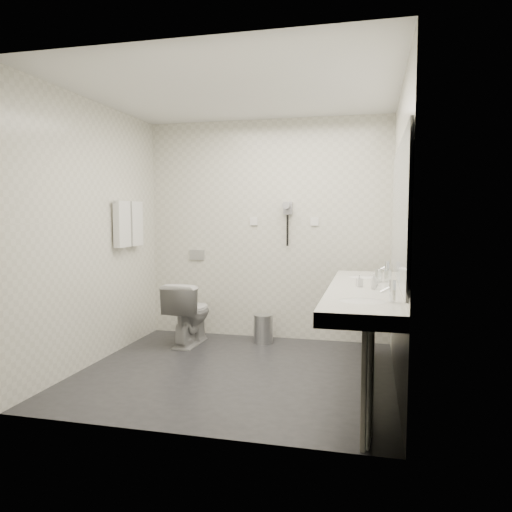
# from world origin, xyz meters

# --- Properties ---
(floor) EXTENTS (2.80, 2.80, 0.00)m
(floor) POSITION_xyz_m (0.00, 0.00, 0.00)
(floor) COLOR #232327
(floor) RESTS_ON ground
(ceiling) EXTENTS (2.80, 2.80, 0.00)m
(ceiling) POSITION_xyz_m (0.00, 0.00, 2.50)
(ceiling) COLOR white
(ceiling) RESTS_ON wall_back
(wall_back) EXTENTS (2.80, 0.00, 2.80)m
(wall_back) POSITION_xyz_m (0.00, 1.30, 1.25)
(wall_back) COLOR silver
(wall_back) RESTS_ON floor
(wall_front) EXTENTS (2.80, 0.00, 2.80)m
(wall_front) POSITION_xyz_m (0.00, -1.30, 1.25)
(wall_front) COLOR silver
(wall_front) RESTS_ON floor
(wall_left) EXTENTS (0.00, 2.60, 2.60)m
(wall_left) POSITION_xyz_m (-1.40, 0.00, 1.25)
(wall_left) COLOR silver
(wall_left) RESTS_ON floor
(wall_right) EXTENTS (0.00, 2.60, 2.60)m
(wall_right) POSITION_xyz_m (1.40, 0.00, 1.25)
(wall_right) COLOR silver
(wall_right) RESTS_ON floor
(vanity_counter) EXTENTS (0.55, 2.20, 0.10)m
(vanity_counter) POSITION_xyz_m (1.12, -0.20, 0.80)
(vanity_counter) COLOR white
(vanity_counter) RESTS_ON floor
(vanity_panel) EXTENTS (0.03, 2.15, 0.75)m
(vanity_panel) POSITION_xyz_m (1.15, -0.20, 0.38)
(vanity_panel) COLOR gray
(vanity_panel) RESTS_ON floor
(vanity_post_near) EXTENTS (0.06, 0.06, 0.75)m
(vanity_post_near) POSITION_xyz_m (1.18, -1.24, 0.38)
(vanity_post_near) COLOR silver
(vanity_post_near) RESTS_ON floor
(vanity_post_far) EXTENTS (0.06, 0.06, 0.75)m
(vanity_post_far) POSITION_xyz_m (1.18, 0.84, 0.38)
(vanity_post_far) COLOR silver
(vanity_post_far) RESTS_ON floor
(mirror) EXTENTS (0.02, 2.20, 1.05)m
(mirror) POSITION_xyz_m (1.39, -0.20, 1.45)
(mirror) COLOR #B2BCC6
(mirror) RESTS_ON wall_right
(basin_near) EXTENTS (0.40, 0.31, 0.05)m
(basin_near) POSITION_xyz_m (1.12, -0.85, 0.83)
(basin_near) COLOR white
(basin_near) RESTS_ON vanity_counter
(basin_far) EXTENTS (0.40, 0.31, 0.05)m
(basin_far) POSITION_xyz_m (1.12, 0.45, 0.83)
(basin_far) COLOR white
(basin_far) RESTS_ON vanity_counter
(faucet_near) EXTENTS (0.04, 0.04, 0.15)m
(faucet_near) POSITION_xyz_m (1.32, -0.85, 0.92)
(faucet_near) COLOR silver
(faucet_near) RESTS_ON vanity_counter
(faucet_far) EXTENTS (0.04, 0.04, 0.15)m
(faucet_far) POSITION_xyz_m (1.32, 0.45, 0.92)
(faucet_far) COLOR silver
(faucet_far) RESTS_ON vanity_counter
(soap_bottle_a) EXTENTS (0.06, 0.06, 0.10)m
(soap_bottle_a) POSITION_xyz_m (1.09, -0.21, 0.90)
(soap_bottle_a) COLOR beige
(soap_bottle_a) RESTS_ON vanity_counter
(soap_bottle_b) EXTENTS (0.09, 0.09, 0.08)m
(soap_bottle_b) POSITION_xyz_m (1.21, -0.12, 0.89)
(soap_bottle_b) COLOR beige
(soap_bottle_b) RESTS_ON vanity_counter
(soap_bottle_c) EXTENTS (0.06, 0.06, 0.12)m
(soap_bottle_c) POSITION_xyz_m (1.20, -0.30, 0.91)
(soap_bottle_c) COLOR beige
(soap_bottle_c) RESTS_ON vanity_counter
(glass_left) EXTENTS (0.08, 0.08, 0.11)m
(glass_left) POSITION_xyz_m (1.24, 0.13, 0.91)
(glass_left) COLOR silver
(glass_left) RESTS_ON vanity_counter
(glass_right) EXTENTS (0.07, 0.07, 0.11)m
(glass_right) POSITION_xyz_m (1.32, 0.15, 0.90)
(glass_right) COLOR silver
(glass_right) RESTS_ON vanity_counter
(toilet) EXTENTS (0.41, 0.69, 0.69)m
(toilet) POSITION_xyz_m (-0.77, 0.80, 0.35)
(toilet) COLOR white
(toilet) RESTS_ON floor
(flush_plate) EXTENTS (0.18, 0.02, 0.12)m
(flush_plate) POSITION_xyz_m (-0.85, 1.29, 0.95)
(flush_plate) COLOR #B2B5BA
(flush_plate) RESTS_ON wall_back
(pedal_bin) EXTENTS (0.26, 0.26, 0.30)m
(pedal_bin) POSITION_xyz_m (0.02, 1.04, 0.15)
(pedal_bin) COLOR #B2B5BA
(pedal_bin) RESTS_ON floor
(bin_lid) EXTENTS (0.22, 0.22, 0.02)m
(bin_lid) POSITION_xyz_m (0.02, 1.04, 0.31)
(bin_lid) COLOR #B2B5BA
(bin_lid) RESTS_ON pedal_bin
(towel_rail) EXTENTS (0.02, 0.62, 0.02)m
(towel_rail) POSITION_xyz_m (-1.35, 0.55, 1.55)
(towel_rail) COLOR silver
(towel_rail) RESTS_ON wall_left
(towel_near) EXTENTS (0.07, 0.24, 0.48)m
(towel_near) POSITION_xyz_m (-1.34, 0.41, 1.33)
(towel_near) COLOR white
(towel_near) RESTS_ON towel_rail
(towel_far) EXTENTS (0.07, 0.24, 0.48)m
(towel_far) POSITION_xyz_m (-1.34, 0.69, 1.33)
(towel_far) COLOR white
(towel_far) RESTS_ON towel_rail
(dryer_cradle) EXTENTS (0.10, 0.04, 0.14)m
(dryer_cradle) POSITION_xyz_m (0.25, 1.27, 1.50)
(dryer_cradle) COLOR #95959A
(dryer_cradle) RESTS_ON wall_back
(dryer_barrel) EXTENTS (0.08, 0.14, 0.08)m
(dryer_barrel) POSITION_xyz_m (0.25, 1.20, 1.53)
(dryer_barrel) COLOR #95959A
(dryer_barrel) RESTS_ON dryer_cradle
(dryer_cord) EXTENTS (0.02, 0.02, 0.35)m
(dryer_cord) POSITION_xyz_m (0.25, 1.26, 1.25)
(dryer_cord) COLOR black
(dryer_cord) RESTS_ON dryer_cradle
(switch_plate_a) EXTENTS (0.09, 0.02, 0.09)m
(switch_plate_a) POSITION_xyz_m (-0.15, 1.29, 1.35)
(switch_plate_a) COLOR white
(switch_plate_a) RESTS_ON wall_back
(switch_plate_b) EXTENTS (0.09, 0.02, 0.09)m
(switch_plate_b) POSITION_xyz_m (0.55, 1.29, 1.35)
(switch_plate_b) COLOR white
(switch_plate_b) RESTS_ON wall_back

